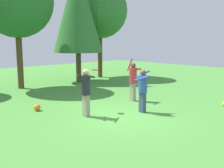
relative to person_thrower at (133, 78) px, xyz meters
The scene contains 9 objects.
ground_plane 2.87m from the person_thrower, 148.86° to the right, with size 40.00×40.00×0.00m, color #478C38.
person_thrower is the anchor object (origin of this frame).
person_catcher 3.24m from the person_thrower, 169.68° to the right, with size 0.75×0.70×1.76m.
person_bystander 2.04m from the person_thrower, 127.14° to the right, with size 0.73×0.74×1.68m.
frisbee 2.51m from the person_thrower, behind, with size 0.37×0.37×0.08m.
ball_orange 4.45m from the person_thrower, 161.18° to the left, with size 0.27×0.27×0.27m, color orange.
tree_far_right 9.21m from the person_thrower, 59.53° to the left, with size 4.07×4.07×6.95m.
tree_center 8.07m from the person_thrower, 108.92° to the left, with size 4.09×4.09×6.99m.
tree_right 7.63m from the person_thrower, 75.61° to the left, with size 3.26×3.26×7.78m.
Camera 1 is at (-6.95, -6.98, 2.81)m, focal length 43.78 mm.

